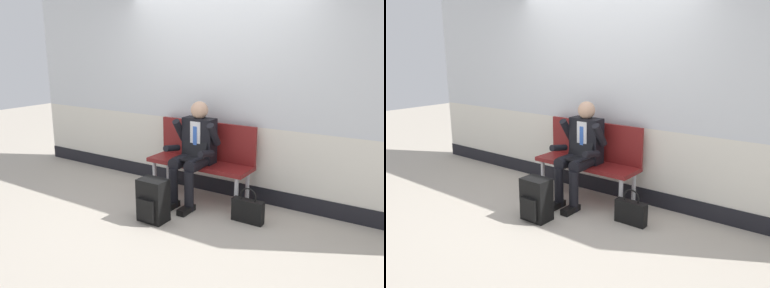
# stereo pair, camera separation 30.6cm
# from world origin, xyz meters

# --- Properties ---
(ground_plane) EXTENTS (18.00, 18.00, 0.00)m
(ground_plane) POSITION_xyz_m (0.00, 0.00, 0.00)
(ground_plane) COLOR #B2A899
(station_wall) EXTENTS (6.37, 0.14, 3.15)m
(station_wall) POSITION_xyz_m (0.00, 0.56, 1.56)
(station_wall) COLOR silver
(station_wall) RESTS_ON ground
(bench_with_person) EXTENTS (1.34, 0.42, 0.95)m
(bench_with_person) POSITION_xyz_m (-0.04, 0.29, 0.55)
(bench_with_person) COLOR maroon
(bench_with_person) RESTS_ON ground
(person_seated) EXTENTS (0.57, 0.70, 1.23)m
(person_seated) POSITION_xyz_m (-0.04, 0.08, 0.65)
(person_seated) COLOR black
(person_seated) RESTS_ON ground
(backpack) EXTENTS (0.31, 0.26, 0.47)m
(backpack) POSITION_xyz_m (-0.12, -0.62, 0.23)
(backpack) COLOR black
(backpack) RESTS_ON ground
(handbag) EXTENTS (0.35, 0.10, 0.39)m
(handbag) POSITION_xyz_m (0.76, -0.09, 0.14)
(handbag) COLOR black
(handbag) RESTS_ON ground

